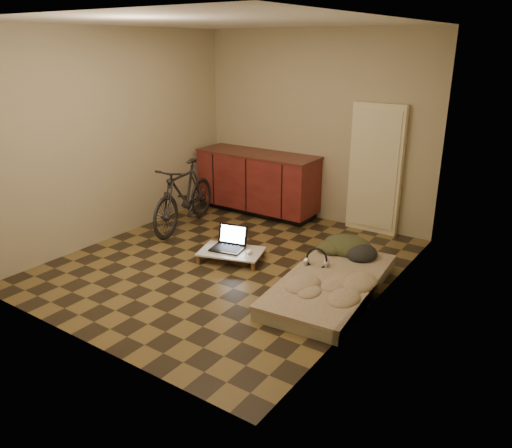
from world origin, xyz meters
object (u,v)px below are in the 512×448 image
Objects in this scene: bicycle at (184,192)px; lap_desk at (231,252)px; laptop at (229,244)px; futon at (330,285)px.

lap_desk is (1.18, -0.52, -0.40)m from bicycle.
laptop is at bearing -34.39° from bicycle.
bicycle is 1.35m from lap_desk.
futon reaches higher than lap_desk.
futon is 1.39m from laptop.
bicycle is at bearing 161.78° from futon.
laptop is (-0.07, 0.05, 0.07)m from lap_desk.
bicycle is 1.26m from laptop.
lap_desk is at bearing -35.24° from bicycle.
lap_desk is at bearing -47.99° from laptop.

